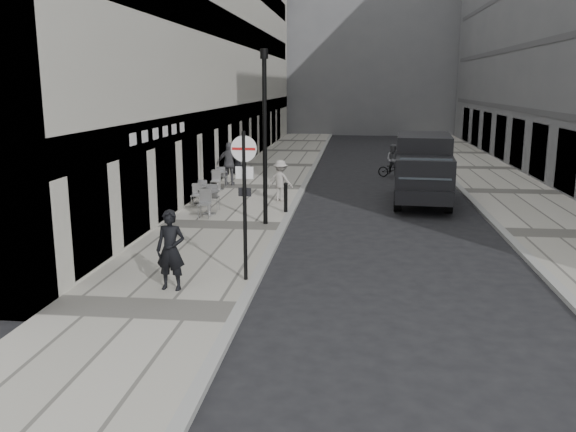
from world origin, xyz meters
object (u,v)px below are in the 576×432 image
sign_post (244,186)px  cyclist (393,165)px  lamppost (265,129)px  walking_man (171,250)px  panel_van (423,165)px

sign_post → cyclist: bearing=80.7°
lamppost → cyclist: bearing=67.4°
walking_man → lamppost: 7.18m
panel_van → cyclist: panel_van is taller
lamppost → panel_van: size_ratio=0.97×
walking_man → sign_post: (1.52, 0.87, 1.32)m
walking_man → panel_van: bearing=64.6°
sign_post → cyclist: size_ratio=2.06×
sign_post → lamppost: bearing=98.8°
walking_man → cyclist: (5.93, 18.29, -0.37)m
panel_van → sign_post: bearing=-110.8°
walking_man → panel_van: size_ratio=0.31×
sign_post → walking_man: bearing=-145.4°
lamppost → panel_van: bearing=41.7°
sign_post → cyclist: 18.05m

